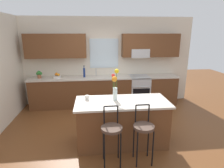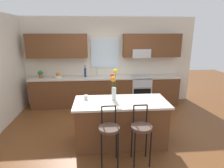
{
  "view_description": "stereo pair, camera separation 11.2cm",
  "coord_description": "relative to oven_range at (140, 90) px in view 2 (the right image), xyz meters",
  "views": [
    {
      "loc": [
        -0.36,
        -3.87,
        2.23
      ],
      "look_at": [
        0.1,
        0.55,
        1.0
      ],
      "focal_mm": 29.9,
      "sensor_mm": 36.0,
      "label": 1
    },
    {
      "loc": [
        -0.25,
        -3.88,
        2.23
      ],
      "look_at": [
        0.1,
        0.55,
        1.0
      ],
      "focal_mm": 29.9,
      "sensor_mm": 36.0,
      "label": 2
    }
  ],
  "objects": [
    {
      "name": "ground_plane",
      "position": [
        -1.08,
        -1.68,
        -0.46
      ],
      "size": [
        14.0,
        14.0,
        0.0
      ],
      "primitive_type": "plane",
      "color": "brown"
    },
    {
      "name": "back_wall_assembly",
      "position": [
        -1.06,
        0.31,
        1.05
      ],
      "size": [
        5.6,
        0.5,
        2.7
      ],
      "color": "beige",
      "rests_on": "ground"
    },
    {
      "name": "counter_run",
      "position": [
        -1.08,
        0.02,
        0.01
      ],
      "size": [
        4.56,
        0.64,
        0.92
      ],
      "color": "brown",
      "rests_on": "ground"
    },
    {
      "name": "sink_faucet",
      "position": [
        -1.35,
        0.17,
        0.6
      ],
      "size": [
        0.02,
        0.13,
        0.23
      ],
      "color": "#B7BABC",
      "rests_on": "counter_run"
    },
    {
      "name": "oven_range",
      "position": [
        0.0,
        0.0,
        0.0
      ],
      "size": [
        0.6,
        0.64,
        0.92
      ],
      "color": "#B7BABC",
      "rests_on": "ground"
    },
    {
      "name": "kitchen_island",
      "position": [
        -0.88,
        -2.13,
        0.0
      ],
      "size": [
        1.85,
        0.84,
        0.92
      ],
      "color": "brown",
      "rests_on": "ground"
    },
    {
      "name": "bar_stool_near",
      "position": [
        -1.16,
        -2.76,
        0.18
      ],
      "size": [
        0.36,
        0.36,
        1.04
      ],
      "color": "black",
      "rests_on": "ground"
    },
    {
      "name": "bar_stool_middle",
      "position": [
        -0.61,
        -2.76,
        0.18
      ],
      "size": [
        0.36,
        0.36,
        1.04
      ],
      "color": "black",
      "rests_on": "ground"
    },
    {
      "name": "flower_vase",
      "position": [
        -1.02,
        -2.06,
        0.78
      ],
      "size": [
        0.15,
        0.15,
        0.64
      ],
      "color": "silver",
      "rests_on": "kitchen_island"
    },
    {
      "name": "mug_ceramic",
      "position": [
        -1.58,
        -1.96,
        0.51
      ],
      "size": [
        0.08,
        0.08,
        0.09
      ],
      "primitive_type": "cylinder",
      "color": "silver",
      "rests_on": "kitchen_island"
    },
    {
      "name": "fruit_bowl_oranges",
      "position": [
        -2.52,
        0.03,
        0.51
      ],
      "size": [
        0.24,
        0.24,
        0.16
      ],
      "color": "silver",
      "rests_on": "counter_run"
    },
    {
      "name": "bottle_olive_oil",
      "position": [
        -1.71,
        0.02,
        0.61
      ],
      "size": [
        0.06,
        0.06,
        0.36
      ],
      "color": "navy",
      "rests_on": "counter_run"
    },
    {
      "name": "potted_plant_small",
      "position": [
        -3.03,
        0.02,
        0.59
      ],
      "size": [
        0.18,
        0.12,
        0.23
      ],
      "color": "#9E5B3D",
      "rests_on": "counter_run"
    }
  ]
}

